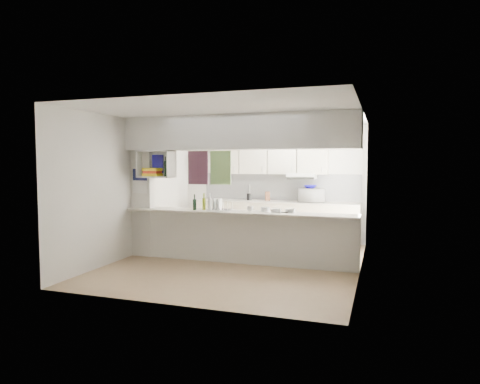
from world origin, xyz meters
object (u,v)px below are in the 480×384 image
at_px(microwave, 311,195).
at_px(dish_rack, 219,205).
at_px(wine_bottles, 203,204).
at_px(bowl, 310,187).

xyz_separation_m(microwave, dish_rack, (-1.32, -2.05, -0.06)).
relative_size(dish_rack, wine_bottles, 1.19).
distance_m(microwave, bowl, 0.19).
relative_size(microwave, bowl, 1.98).
relative_size(bowl, wine_bottles, 0.76).
distance_m(bowl, dish_rack, 2.42).
xyz_separation_m(bowl, dish_rack, (-1.31, -2.01, -0.25)).
height_order(bowl, dish_rack, bowl).
relative_size(microwave, dish_rack, 1.26).
xyz_separation_m(microwave, wine_bottles, (-1.60, -2.14, -0.04)).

